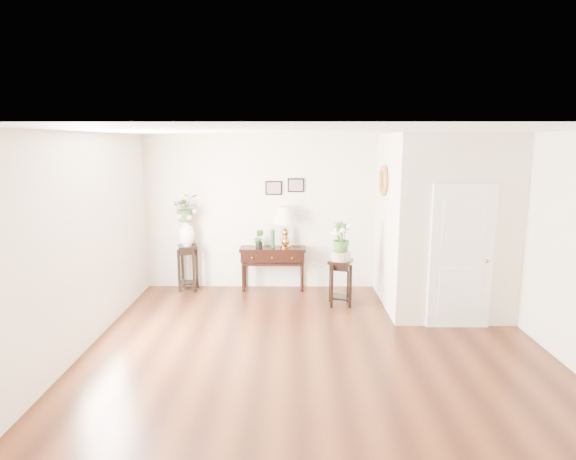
{
  "coord_description": "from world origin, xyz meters",
  "views": [
    {
      "loc": [
        -0.32,
        -5.92,
        2.68
      ],
      "look_at": [
        -0.38,
        1.3,
        1.34
      ],
      "focal_mm": 30.0,
      "sensor_mm": 36.0,
      "label": 1
    }
  ],
  "objects_px": {
    "table_lamp": "(286,228)",
    "plant_stand_b": "(340,283)",
    "plant_stand_a": "(188,268)",
    "console_table": "(273,268)"
  },
  "relations": [
    {
      "from": "table_lamp",
      "to": "plant_stand_b",
      "type": "relative_size",
      "value": 0.99
    },
    {
      "from": "plant_stand_a",
      "to": "plant_stand_b",
      "type": "bearing_deg",
      "value": -16.2
    },
    {
      "from": "table_lamp",
      "to": "plant_stand_a",
      "type": "height_order",
      "value": "table_lamp"
    },
    {
      "from": "console_table",
      "to": "plant_stand_b",
      "type": "distance_m",
      "value": 1.42
    },
    {
      "from": "console_table",
      "to": "table_lamp",
      "type": "bearing_deg",
      "value": 0.43
    },
    {
      "from": "console_table",
      "to": "plant_stand_b",
      "type": "height_order",
      "value": "console_table"
    },
    {
      "from": "table_lamp",
      "to": "plant_stand_a",
      "type": "xyz_separation_m",
      "value": [
        -1.77,
        -0.06,
        -0.72
      ]
    },
    {
      "from": "console_table",
      "to": "table_lamp",
      "type": "relative_size",
      "value": 1.56
    },
    {
      "from": "console_table",
      "to": "plant_stand_b",
      "type": "xyz_separation_m",
      "value": [
        1.15,
        -0.84,
        -0.01
      ]
    },
    {
      "from": "table_lamp",
      "to": "plant_stand_a",
      "type": "distance_m",
      "value": 1.91
    }
  ]
}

